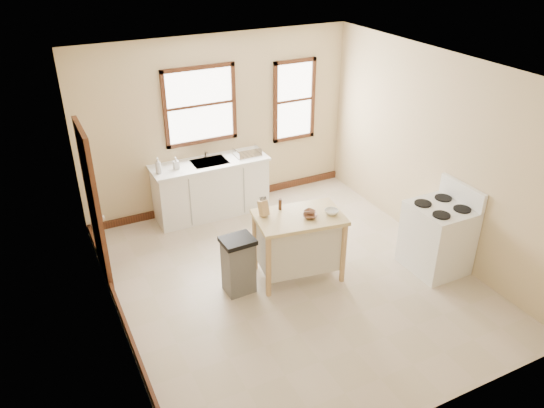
{
  "coord_description": "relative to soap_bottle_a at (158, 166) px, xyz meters",
  "views": [
    {
      "loc": [
        -2.83,
        -5.06,
        4.26
      ],
      "look_at": [
        -0.1,
        0.4,
        0.98
      ],
      "focal_mm": 35.0,
      "sensor_mm": 36.0,
      "label": 1
    }
  ],
  "objects": [
    {
      "name": "window_side",
      "position": [
        2.48,
        0.35,
        0.56
      ],
      "size": [
        0.77,
        0.06,
        1.37
      ],
      "primitive_type": null,
      "color": "#3C1E10",
      "rests_on": "wall_back"
    },
    {
      "name": "dish_rack",
      "position": [
        1.46,
        0.04,
        -0.07
      ],
      "size": [
        0.49,
        0.41,
        0.1
      ],
      "primitive_type": null,
      "rotation": [
        0.0,
        0.0,
        0.27
      ],
      "color": "silver",
      "rests_on": "sink_counter"
    },
    {
      "name": "baseboard_back",
      "position": [
        1.13,
        0.34,
        -0.98
      ],
      "size": [
        4.5,
        0.04,
        0.12
      ],
      "primitive_type": "cube",
      "color": "#3C1E10",
      "rests_on": "ground"
    },
    {
      "name": "gas_stove",
      "position": [
        3.02,
        -2.74,
        -0.44
      ],
      "size": [
        0.76,
        0.77,
        1.22
      ],
      "primitive_type": null,
      "color": "white",
      "rests_on": "ground"
    },
    {
      "name": "wall_back",
      "position": [
        1.13,
        0.37,
        0.36
      ],
      "size": [
        4.5,
        0.04,
        2.8
      ],
      "primitive_type": "cube",
      "color": "tan",
      "rests_on": "ground"
    },
    {
      "name": "soap_bottle_a",
      "position": [
        0.0,
        0.0,
        0.0
      ],
      "size": [
        0.1,
        0.1,
        0.25
      ],
      "primitive_type": "imported",
      "rotation": [
        0.0,
        0.0,
        -0.0
      ],
      "color": "#B2B2B2",
      "rests_on": "sink_counter"
    },
    {
      "name": "sink_counter",
      "position": [
        0.83,
        0.07,
        -0.58
      ],
      "size": [
        1.86,
        0.62,
        0.92
      ],
      "primitive_type": null,
      "color": "white",
      "rests_on": "ground"
    },
    {
      "name": "bowl_c",
      "position": [
        1.65,
        -2.21,
        -0.1
      ],
      "size": [
        0.19,
        0.19,
        0.06
      ],
      "primitive_type": "imported",
      "rotation": [
        0.0,
        0.0,
        -0.04
      ],
      "color": "white",
      "rests_on": "kitchen_island"
    },
    {
      "name": "wall_left",
      "position": [
        -1.12,
        -2.13,
        0.36
      ],
      "size": [
        0.04,
        5.0,
        2.8
      ],
      "primitive_type": "cube",
      "color": "tan",
      "rests_on": "ground"
    },
    {
      "name": "faucet",
      "position": [
        0.83,
        0.25,
        -0.01
      ],
      "size": [
        0.03,
        0.03,
        0.22
      ],
      "primitive_type": "cylinder",
      "color": "silver",
      "rests_on": "sink_counter"
    },
    {
      "name": "wall_right",
      "position": [
        3.38,
        -2.13,
        0.36
      ],
      "size": [
        0.04,
        5.0,
        2.8
      ],
      "primitive_type": "cube",
      "color": "tan",
      "rests_on": "ground"
    },
    {
      "name": "ceiling",
      "position": [
        1.13,
        -2.13,
        1.76
      ],
      "size": [
        5.0,
        5.0,
        0.0
      ],
      "primitive_type": "plane",
      "rotation": [
        3.14,
        0.0,
        0.0
      ],
      "color": "white",
      "rests_on": "ground"
    },
    {
      "name": "floor",
      "position": [
        1.13,
        -2.13,
        -1.04
      ],
      "size": [
        5.0,
        5.0,
        0.0
      ],
      "primitive_type": "plane",
      "color": "#C6B39C",
      "rests_on": "ground"
    },
    {
      "name": "window_main",
      "position": [
        0.83,
        0.35,
        0.71
      ],
      "size": [
        1.17,
        0.06,
        1.22
      ],
      "primitive_type": null,
      "color": "#3C1E10",
      "rests_on": "wall_back"
    },
    {
      "name": "pepper_grinder",
      "position": [
        1.11,
        -1.81,
        -0.05
      ],
      "size": [
        0.05,
        0.05,
        0.15
      ],
      "primitive_type": "cylinder",
      "rotation": [
        0.0,
        0.0,
        -0.2
      ],
      "color": "#3E2110",
      "rests_on": "kitchen_island"
    },
    {
      "name": "trash_bin",
      "position": [
        0.4,
        -2.03,
        -0.65
      ],
      "size": [
        0.41,
        0.35,
        0.79
      ],
      "primitive_type": null,
      "rotation": [
        0.0,
        0.0,
        0.03
      ],
      "color": "#5F5F5D",
      "rests_on": "ground"
    },
    {
      "name": "bowl_a",
      "position": [
        1.35,
        -2.17,
        -0.1
      ],
      "size": [
        0.25,
        0.25,
        0.05
      ],
      "primitive_type": "imported",
      "rotation": [
        0.0,
        0.0,
        -0.47
      ],
      "color": "brown",
      "rests_on": "kitchen_island"
    },
    {
      "name": "soap_bottle_b",
      "position": [
        0.28,
        0.04,
        -0.03
      ],
      "size": [
        0.09,
        0.09,
        0.19
      ],
      "primitive_type": "imported",
      "rotation": [
        0.0,
        0.0,
        0.09
      ],
      "color": "#B2B2B2",
      "rests_on": "sink_counter"
    },
    {
      "name": "door_left",
      "position": [
        -1.08,
        -0.83,
        0.01
      ],
      "size": [
        0.06,
        0.9,
        2.1
      ],
      "primitive_type": "cube",
      "color": "#3C1E10",
      "rests_on": "ground"
    },
    {
      "name": "kitchen_island",
      "position": [
        1.25,
        -2.07,
        -0.58
      ],
      "size": [
        1.22,
        0.88,
        0.92
      ],
      "primitive_type": null,
      "rotation": [
        0.0,
        0.0,
        -0.16
      ],
      "color": "#DFCC83",
      "rests_on": "ground"
    },
    {
      "name": "baseboard_left",
      "position": [
        -1.09,
        -2.13,
        -0.98
      ],
      "size": [
        0.04,
        5.0,
        0.12
      ],
      "primitive_type": "cube",
      "color": "#3C1E10",
      "rests_on": "ground"
    },
    {
      "name": "knife_block",
      "position": [
        0.84,
        -1.86,
        -0.02
      ],
      "size": [
        0.12,
        0.12,
        0.2
      ],
      "primitive_type": null,
      "rotation": [
        0.0,
        0.0,
        0.18
      ],
      "color": "tan",
      "rests_on": "kitchen_island"
    },
    {
      "name": "bowl_b",
      "position": [
        1.4,
        -2.07,
        -0.11
      ],
      "size": [
        0.19,
        0.19,
        0.04
      ],
      "primitive_type": "imported",
      "rotation": [
        0.0,
        0.0,
        0.38
      ],
      "color": "brown",
      "rests_on": "kitchen_island"
    }
  ]
}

